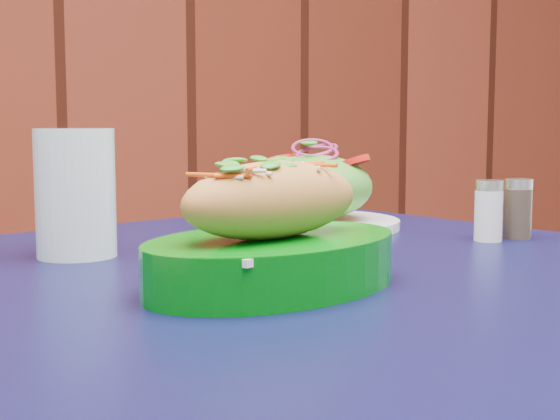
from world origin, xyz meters
name	(u,v)px	position (x,y,z in m)	size (l,w,h in m)	color
cafe_table	(305,349)	(-0.45, 1.33, 0.66)	(0.98, 0.98, 0.75)	black
banh_mi_basket	(274,237)	(-0.52, 1.25, 0.79)	(0.29, 0.24, 0.12)	#00690A
salad_plate	(313,194)	(-0.31, 1.56, 0.80)	(0.23, 0.23, 0.11)	white
water_glass	(75,193)	(-0.64, 1.47, 0.82)	(0.08, 0.08, 0.13)	silver
salt_shaker	(489,211)	(-0.18, 1.37, 0.79)	(0.03, 0.03, 0.07)	white
pepper_shaker	(518,209)	(-0.14, 1.37, 0.79)	(0.03, 0.03, 0.07)	#3F3326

